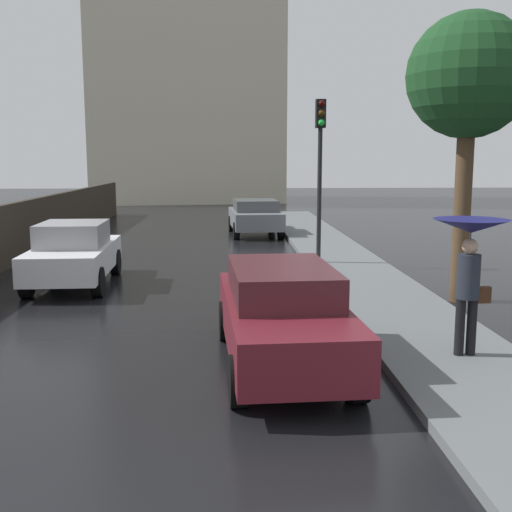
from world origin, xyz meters
TOP-DOWN VIEW (x-y plane):
  - car_grey_near_kerb at (2.87, 20.69)m, footprint 2.11×4.04m
  - car_white_mid_road at (-1.84, 11.09)m, footprint 1.85×4.02m
  - car_maroon_behind_camera at (2.57, 5.10)m, footprint 1.88×4.36m
  - pedestrian_with_umbrella_near at (5.26, 5.06)m, footprint 1.07×1.07m
  - traffic_light at (4.30, 13.31)m, footprint 0.26×0.39m
  - street_tree_near at (6.65, 9.05)m, footprint 2.50×2.50m

SIDE VIEW (x-z plane):
  - car_grey_near_kerb at x=2.87m, z-range 0.04..1.44m
  - car_white_mid_road at x=-1.84m, z-range 0.01..1.52m
  - car_maroon_behind_camera at x=2.57m, z-range 0.04..1.51m
  - pedestrian_with_umbrella_near at x=5.26m, z-range 0.72..2.72m
  - traffic_light at x=4.30m, z-range 0.99..5.40m
  - street_tree_near at x=6.65m, z-range 1.61..7.48m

